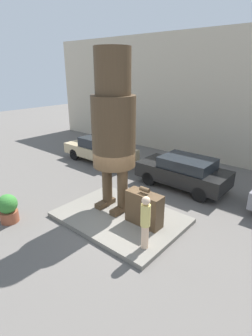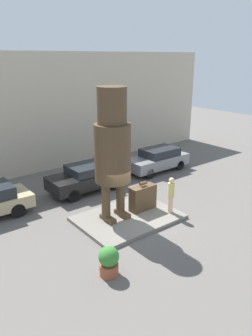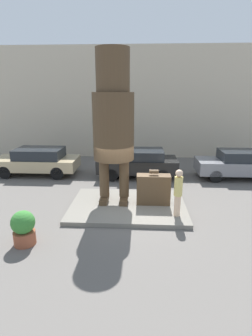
% 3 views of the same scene
% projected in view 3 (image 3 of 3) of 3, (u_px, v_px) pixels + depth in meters
% --- Properties ---
extents(ground_plane, '(60.00, 60.00, 0.00)m').
position_uv_depth(ground_plane, '(128.00, 208.00, 10.57)').
color(ground_plane, '#605B56').
extents(pedestal, '(4.58, 3.30, 0.17)m').
position_uv_depth(pedestal, '(128.00, 206.00, 10.55)').
color(pedestal, slate).
rests_on(pedestal, ground_plane).
extents(building_backdrop, '(28.00, 0.60, 7.48)m').
position_uv_depth(building_backdrop, '(134.00, 103.00, 18.10)').
color(building_backdrop, beige).
rests_on(building_backdrop, ground_plane).
extents(statue_figure, '(1.59, 1.59, 5.86)m').
position_uv_depth(statue_figure, '(113.00, 117.00, 9.93)').
color(statue_figure, '#4C3823').
rests_on(statue_figure, pedestal).
extents(giant_suitcase, '(1.33, 0.52, 1.42)m').
position_uv_depth(giant_suitcase, '(153.00, 189.00, 10.44)').
color(giant_suitcase, '#4C3823').
rests_on(giant_suitcase, pedestal).
extents(tourist, '(0.30, 0.30, 1.75)m').
position_uv_depth(tourist, '(178.00, 191.00, 9.29)').
color(tourist, beige).
rests_on(tourist, pedestal).
extents(parked_car_tan, '(4.62, 1.89, 1.50)m').
position_uv_depth(parked_car_tan, '(37.00, 161.00, 14.66)').
color(parked_car_tan, tan).
rests_on(parked_car_tan, ground_plane).
extents(parked_car_black, '(4.28, 1.88, 1.52)m').
position_uv_depth(parked_car_black, '(138.00, 162.00, 14.26)').
color(parked_car_black, black).
rests_on(parked_car_black, ground_plane).
extents(parked_car_grey, '(4.32, 1.75, 1.52)m').
position_uv_depth(parked_car_grey, '(239.00, 164.00, 14.01)').
color(parked_car_grey, gray).
rests_on(parked_car_grey, ground_plane).
extents(planter_pot, '(0.72, 0.72, 1.09)m').
position_uv_depth(planter_pot, '(24.00, 227.00, 7.92)').
color(planter_pot, brown).
rests_on(planter_pot, ground_plane).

